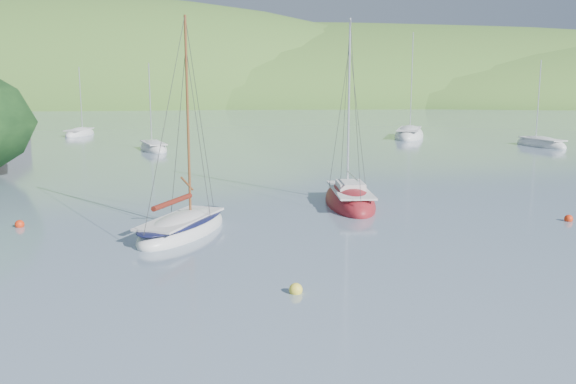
{
  "coord_description": "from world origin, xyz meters",
  "views": [
    {
      "loc": [
        0.1,
        -21.23,
        7.2
      ],
      "look_at": [
        0.95,
        8.0,
        1.86
      ],
      "focal_mm": 40.0,
      "sensor_mm": 36.0,
      "label": 1
    }
  ],
  "objects_px": {
    "distant_sloop_a": "(153,148)",
    "daysailer_white": "(182,228)",
    "sloop_red": "(350,201)",
    "distant_sloop_b": "(409,136)",
    "distant_sloop_d": "(541,145)",
    "distant_sloop_c": "(80,134)"
  },
  "relations": [
    {
      "from": "distant_sloop_c",
      "to": "sloop_red",
      "type": "bearing_deg",
      "value": -47.63
    },
    {
      "from": "daysailer_white",
      "to": "distant_sloop_b",
      "type": "distance_m",
      "value": 49.98
    },
    {
      "from": "daysailer_white",
      "to": "distant_sloop_b",
      "type": "relative_size",
      "value": 0.8
    },
    {
      "from": "sloop_red",
      "to": "distant_sloop_d",
      "type": "height_order",
      "value": "sloop_red"
    },
    {
      "from": "distant_sloop_a",
      "to": "distant_sloop_c",
      "type": "bearing_deg",
      "value": 104.63
    },
    {
      "from": "sloop_red",
      "to": "distant_sloop_d",
      "type": "bearing_deg",
      "value": 49.81
    },
    {
      "from": "distant_sloop_c",
      "to": "distant_sloop_d",
      "type": "bearing_deg",
      "value": -5.12
    },
    {
      "from": "daysailer_white",
      "to": "distant_sloop_a",
      "type": "height_order",
      "value": "daysailer_white"
    },
    {
      "from": "sloop_red",
      "to": "distant_sloop_b",
      "type": "bearing_deg",
      "value": 71.34
    },
    {
      "from": "daysailer_white",
      "to": "sloop_red",
      "type": "xyz_separation_m",
      "value": [
        8.55,
        6.37,
        -0.02
      ]
    },
    {
      "from": "sloop_red",
      "to": "distant_sloop_a",
      "type": "xyz_separation_m",
      "value": [
        -15.83,
        27.3,
        -0.05
      ]
    },
    {
      "from": "distant_sloop_a",
      "to": "sloop_red",
      "type": "bearing_deg",
      "value": -81.5
    },
    {
      "from": "distant_sloop_a",
      "to": "distant_sloop_c",
      "type": "height_order",
      "value": "distant_sloop_a"
    },
    {
      "from": "sloop_red",
      "to": "distant_sloop_a",
      "type": "height_order",
      "value": "sloop_red"
    },
    {
      "from": "distant_sloop_a",
      "to": "distant_sloop_b",
      "type": "xyz_separation_m",
      "value": [
        27.7,
        11.95,
        0.05
      ]
    },
    {
      "from": "sloop_red",
      "to": "distant_sloop_d",
      "type": "distance_m",
      "value": 37.79
    },
    {
      "from": "distant_sloop_a",
      "to": "daysailer_white",
      "type": "bearing_deg",
      "value": -99.42
    },
    {
      "from": "distant_sloop_b",
      "to": "distant_sloop_d",
      "type": "bearing_deg",
      "value": -23.26
    },
    {
      "from": "daysailer_white",
      "to": "distant_sloop_d",
      "type": "relative_size",
      "value": 1.11
    },
    {
      "from": "distant_sloop_a",
      "to": "distant_sloop_d",
      "type": "distance_m",
      "value": 39.35
    },
    {
      "from": "distant_sloop_a",
      "to": "distant_sloop_d",
      "type": "relative_size",
      "value": 0.96
    },
    {
      "from": "sloop_red",
      "to": "distant_sloop_b",
      "type": "height_order",
      "value": "distant_sloop_b"
    }
  ]
}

